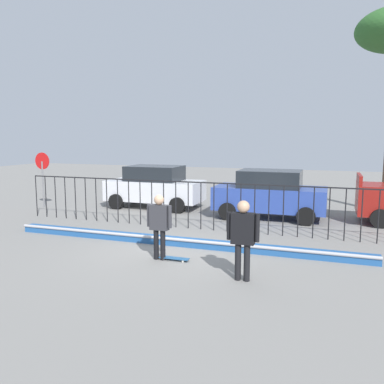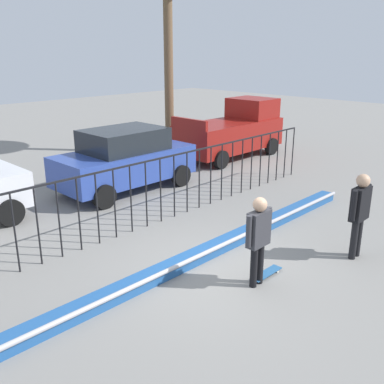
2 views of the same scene
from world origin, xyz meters
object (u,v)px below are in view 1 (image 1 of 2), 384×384
object	(u,v)px
camera_operator	(243,233)
parked_car_white	(155,186)
skateboard	(174,258)
parked_car_blue	(270,194)
stop_sign	(43,172)
skateboarder	(159,221)

from	to	relation	value
camera_operator	parked_car_white	world-z (taller)	parked_car_white
skateboard	parked_car_white	size ratio (longest dim) A/B	0.19
parked_car_white	parked_car_blue	world-z (taller)	same
camera_operator	parked_car_white	xyz separation A→B (m)	(-5.74, 7.82, -0.12)
parked_car_blue	stop_sign	world-z (taller)	stop_sign
skateboarder	skateboard	distance (m)	1.05
skateboard	camera_operator	xyz separation A→B (m)	(1.98, -0.84, 1.03)
skateboard	parked_car_blue	size ratio (longest dim) A/B	0.19
parked_car_blue	stop_sign	size ratio (longest dim) A/B	1.72
parked_car_white	parked_car_blue	bearing A→B (deg)	-7.91
parked_car_blue	stop_sign	bearing A→B (deg)	-171.55
stop_sign	parked_car_white	bearing A→B (deg)	19.39
camera_operator	stop_sign	bearing A→B (deg)	8.52
skateboard	stop_sign	size ratio (longest dim) A/B	0.32
skateboard	camera_operator	world-z (taller)	camera_operator
skateboarder	parked_car_blue	bearing A→B (deg)	91.35
parked_car_white	parked_car_blue	size ratio (longest dim) A/B	1.00
skateboarder	skateboard	xyz separation A→B (m)	(0.39, 0.05, -0.97)
skateboard	skateboarder	bearing A→B (deg)	175.32
camera_operator	stop_sign	distance (m)	12.19
stop_sign	parked_car_blue	bearing A→B (deg)	5.92
skateboard	camera_operator	bearing A→B (deg)	-34.44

